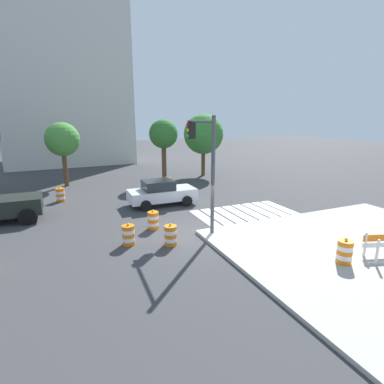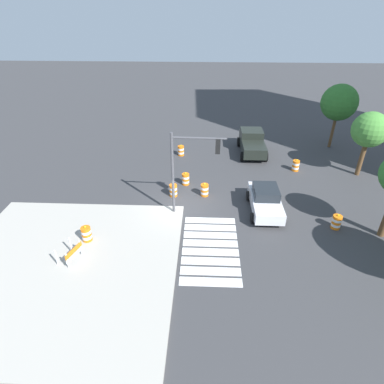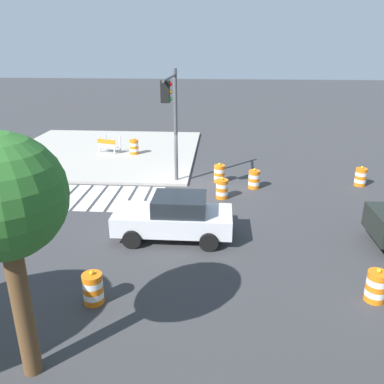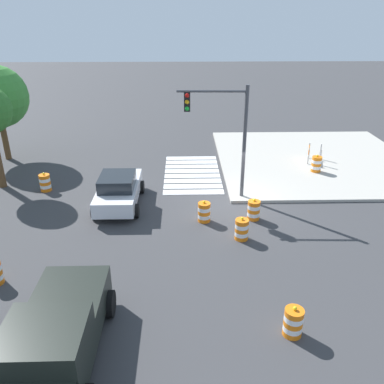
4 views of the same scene
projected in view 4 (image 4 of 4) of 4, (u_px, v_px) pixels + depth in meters
ground_plane at (231, 204)px, 19.49m from camera, size 120.00×120.00×0.00m
sidewalk_corner at (314, 160)px, 25.04m from camera, size 12.00×12.00×0.15m
crosswalk_stripes at (192, 173)px, 23.08m from camera, size 5.85×3.20×0.02m
sports_car at (119, 190)px, 19.02m from camera, size 4.31×2.15×1.63m
pickup_truck at (54, 341)px, 10.10m from camera, size 5.16×2.36×1.92m
traffic_barrel_near_corner at (254, 210)px, 17.87m from camera, size 0.56×0.56×1.02m
traffic_barrel_crosswalk_end at (204, 212)px, 17.69m from camera, size 0.56×0.56×1.02m
traffic_barrel_median_far at (242, 229)px, 16.29m from camera, size 0.56×0.56×1.02m
traffic_barrel_far_curb at (45, 183)px, 20.72m from camera, size 0.56×0.56×1.02m
traffic_barrel_lane_center at (293, 322)px, 11.43m from camera, size 0.56×0.56×1.02m
traffic_barrel_on_sidewalk at (316, 164)px, 22.81m from camera, size 0.56×0.56×1.02m
construction_barricade at (311, 152)px, 24.33m from camera, size 1.41×1.12×1.00m
traffic_light_pole at (221, 123)px, 18.42m from camera, size 0.47×3.29×5.50m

